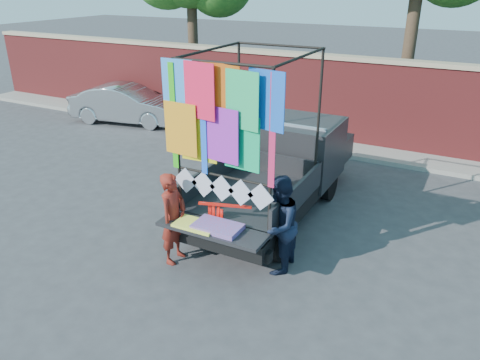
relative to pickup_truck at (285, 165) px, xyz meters
The scene contains 8 objects.
ground 2.53m from the pickup_truck, 80.72° to the right, with size 90.00×90.00×0.00m, color #38383A.
brick_wall 4.70m from the pickup_truck, 85.32° to the left, with size 30.00×0.45×2.61m.
curb 4.07m from the pickup_truck, 84.50° to the left, with size 30.00×1.20×0.12m, color gray.
pickup_truck is the anchor object (origin of this frame).
sedan 8.01m from the pickup_truck, 155.25° to the left, with size 1.37×3.94×1.30m, color #B6B9BD.
woman 3.16m from the pickup_truck, 104.63° to the right, with size 0.61×0.40×1.67m, color maroon.
man 2.65m from the pickup_truck, 69.42° to the right, with size 0.84×0.65×1.73m, color #141C32.
streamer_bundle 2.79m from the pickup_truck, 90.69° to the right, with size 0.88×0.31×0.63m.
Camera 1 is at (3.17, -6.52, 4.65)m, focal length 35.00 mm.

